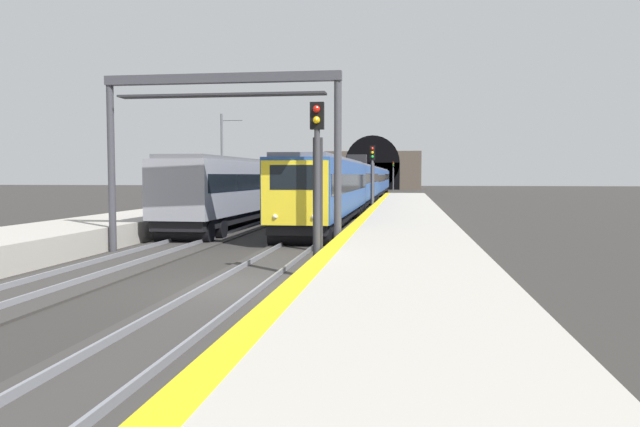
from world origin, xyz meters
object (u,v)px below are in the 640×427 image
Objects in this scene: overhead_signal_gantry at (221,117)px; train_main_approaching at (364,182)px; railway_signal_near at (317,177)px; train_adjacent_platform at (278,185)px; railway_signal_far at (393,173)px; railway_signal_mid at (372,173)px; catenary_mast_near at (222,160)px.

train_main_approaching is at bearing -3.47° from overhead_signal_gantry.
train_main_approaching is 48.13m from railway_signal_near.
train_adjacent_platform is 74.22m from railway_signal_far.
railway_signal_mid is 0.56× the size of overhead_signal_gantry.
train_main_approaching is 2.04× the size of train_adjacent_platform.
railway_signal_far is (73.88, -7.07, 1.15)m from train_adjacent_platform.
train_adjacent_platform is 7.80× the size of railway_signal_mid.
catenary_mast_near is at bearing -12.03° from railway_signal_far.
railway_signal_near is at bearing -159.08° from catenary_mast_near.
overhead_signal_gantry is at bearing -11.24° from railway_signal_mid.
overhead_signal_gantry is at bearing -2.67° from railway_signal_far.
overhead_signal_gantry is at bearing -162.97° from catenary_mast_near.
railway_signal_near is 0.97× the size of railway_signal_mid.
railway_signal_near is at bearing 0.00° from railway_signal_far.
railway_signal_mid is at bearing 0.00° from railway_signal_far.
catenary_mast_near reaches higher than train_main_approaching.
railway_signal_far reaches higher than train_adjacent_platform.
railway_signal_mid is 0.61× the size of catenary_mast_near.
train_adjacent_platform is at bearing -5.47° from railway_signal_far.
catenary_mast_near is (-11.62, 12.02, 2.10)m from train_main_approaching.
railway_signal_mid is at bearing -180.00° from railway_signal_near.
railway_signal_mid is at bearing -86.55° from train_adjacent_platform.
train_adjacent_platform is at bearing 6.57° from overhead_signal_gantry.
railway_signal_mid reaches higher than train_main_approaching.
overhead_signal_gantry is (5.63, 4.50, 2.27)m from railway_signal_near.
railway_signal_mid reaches higher than train_adjacent_platform.
railway_signal_mid is at bearing 5.75° from train_main_approaching.
railway_signal_near is 0.55× the size of overhead_signal_gantry.
catenary_mast_near is (36.47, 13.94, 1.40)m from railway_signal_near.
railway_signal_near is at bearing 0.00° from railway_signal_mid.
railway_signal_far is at bearing -2.67° from overhead_signal_gantry.
overhead_signal_gantry is at bearing -3.24° from train_main_approaching.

